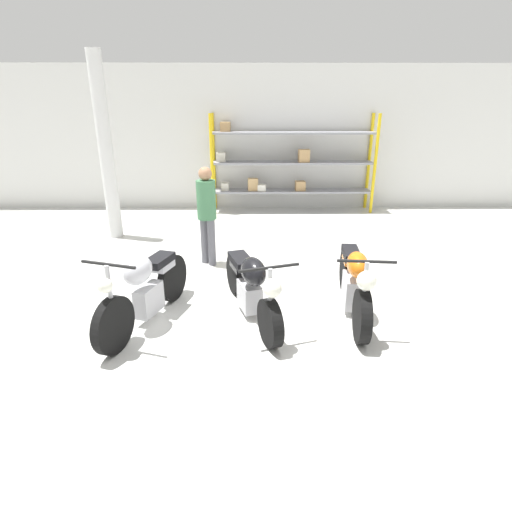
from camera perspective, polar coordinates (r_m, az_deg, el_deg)
The scene contains 8 objects.
ground_plane at distance 5.33m, azimuth 0.05°, elevation -8.59°, with size 30.00×30.00×0.00m, color silver.
back_wall at distance 10.81m, azimuth -0.34°, elevation 16.34°, with size 30.00×0.08×3.60m.
shelving_rack at distance 10.54m, azimuth 4.32°, elevation 13.03°, with size 4.17×0.63×2.45m.
support_pillar at distance 8.69m, azimuth -20.67°, elevation 14.04°, with size 0.28×0.28×3.60m.
motorcycle_silver at distance 5.16m, azimuth -15.54°, elevation -4.44°, with size 0.86×1.96×1.05m.
motorcycle_black at distance 5.14m, azimuth -0.72°, elevation -4.23°, with size 0.92×2.00×0.97m.
motorcycle_orange at distance 5.39m, azimuth 13.85°, elevation -3.61°, with size 0.65×2.07×1.00m.
person_browsing at distance 6.80m, azimuth -7.07°, elevation 6.75°, with size 0.45×0.45×1.68m.
Camera 1 is at (-0.05, -4.66, 2.60)m, focal length 28.00 mm.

